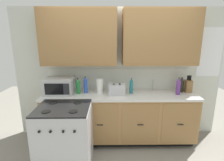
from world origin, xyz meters
TOP-DOWN VIEW (x-y plane):
  - ground_plane at (0.00, 0.00)m, footprint 8.00×8.00m
  - wall_unit at (0.00, 0.50)m, footprint 3.88×0.40m
  - counter_run at (0.00, 0.30)m, footprint 2.71×0.64m
  - stove_range at (-0.84, -0.33)m, footprint 0.76×0.68m
  - microwave at (-1.05, 0.32)m, footprint 0.48×0.37m
  - toaster at (-0.05, 0.25)m, footprint 0.28×0.18m
  - knife_block at (1.25, 0.39)m, footprint 0.11×0.14m
  - sink_faucet at (0.63, 0.51)m, footprint 0.02×0.02m
  - paper_towel_roll at (-0.35, 0.35)m, footprint 0.12×0.12m
  - bottle_violet at (1.02, 0.26)m, footprint 0.07×0.07m
  - bottle_dark at (1.12, 0.39)m, footprint 0.08×0.08m
  - bottle_blue at (-0.60, 0.37)m, footprint 0.07×0.07m
  - bottle_teal at (0.21, 0.33)m, footprint 0.06×0.06m
  - bottle_green at (-0.73, 0.31)m, footprint 0.07×0.07m

SIDE VIEW (x-z plane):
  - ground_plane at x=0.00m, z-range 0.00..0.00m
  - stove_range at x=-0.84m, z-range 0.00..0.95m
  - counter_run at x=0.00m, z-range 0.01..0.94m
  - toaster at x=-0.05m, z-range 0.92..1.11m
  - sink_faucet at x=0.63m, z-range 0.92..1.12m
  - knife_block at x=1.25m, z-range 0.88..1.19m
  - paper_towel_roll at x=-0.35m, z-range 0.92..1.18m
  - bottle_dark at x=1.12m, z-range 0.92..1.20m
  - bottle_teal at x=0.21m, z-range 0.92..1.20m
  - bottle_green at x=-0.73m, z-range 0.92..1.20m
  - microwave at x=-1.05m, z-range 0.92..1.20m
  - bottle_blue at x=-0.60m, z-range 0.92..1.22m
  - bottle_violet at x=1.02m, z-range 0.92..1.22m
  - wall_unit at x=0.00m, z-range 0.44..2.85m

